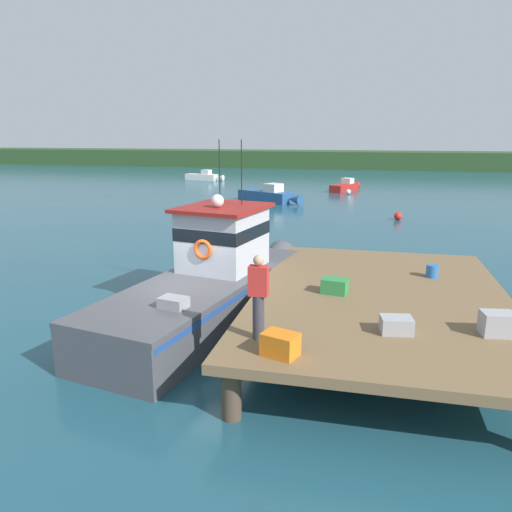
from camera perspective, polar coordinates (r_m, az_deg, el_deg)
name	(u,v)px	position (r m, az deg, el deg)	size (l,w,h in m)	color
ground_plane	(194,323)	(13.36, -7.21, -7.81)	(200.00, 200.00, 0.00)	#1E4C5B
dock	(380,299)	(12.25, 14.31, -4.87)	(6.00, 9.00, 1.20)	#4C3D2D
main_fishing_boat	(213,280)	(13.59, -5.03, -2.86)	(4.06, 9.97, 4.80)	#4C4C51
crate_stack_mid_dock	(335,286)	(11.98, 9.17, -3.47)	(0.60, 0.44, 0.36)	#2D8442
crate_single_far	(396,325)	(9.94, 16.08, -7.75)	(0.60, 0.44, 0.32)	#9E9EA3
crate_single_by_cleat	(280,344)	(8.64, 2.85, -10.27)	(0.60, 0.44, 0.41)	orange
crate_stack_near_edge	(498,324)	(10.51, 26.37, -7.10)	(0.60, 0.44, 0.46)	#9E9EA3
bait_bucket	(432,271)	(13.95, 19.89, -1.67)	(0.32, 0.32, 0.34)	#2866B2
deckhand_by_the_boat	(258,295)	(9.06, 0.29, -4.61)	(0.36, 0.22, 1.63)	#383842
moored_boat_far_left	(269,196)	(36.30, 1.58, 7.06)	(5.28, 3.58, 1.38)	#285184
moored_boat_off_the_point	(346,187)	(44.12, 10.44, 7.98)	(2.55, 4.30, 1.10)	red
moored_boat_far_right	(204,177)	(53.79, -6.09, 9.21)	(4.46, 1.68, 1.11)	silver
mooring_buoy_inshore	(398,216)	(29.87, 16.26, 4.49)	(0.48, 0.48, 0.48)	red
mooring_buoy_outer	(348,192)	(41.69, 10.73, 7.38)	(0.42, 0.42, 0.42)	silver
far_shoreline	(340,159)	(73.83, 9.74, 11.06)	(120.00, 8.00, 2.40)	#284723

